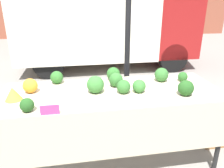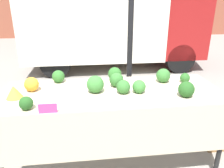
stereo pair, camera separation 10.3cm
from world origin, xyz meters
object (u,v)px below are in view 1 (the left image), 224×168
(orange_cauliflower, at_px, (30,86))
(parked_truck, at_px, (101,20))
(price_sign, at_px, (50,110))
(produce_crate, at_px, (216,133))

(orange_cauliflower, bearing_deg, parked_truck, 72.85)
(orange_cauliflower, height_order, price_sign, orange_cauliflower)
(parked_truck, relative_size, price_sign, 29.50)
(price_sign, relative_size, produce_crate, 0.39)
(price_sign, bearing_deg, produce_crate, 14.65)
(orange_cauliflower, bearing_deg, price_sign, -65.02)
(parked_truck, xyz_separation_m, produce_crate, (1.06, -3.93, -1.15))
(parked_truck, height_order, orange_cauliflower, parked_truck)
(price_sign, height_order, produce_crate, price_sign)
(parked_truck, relative_size, orange_cauliflower, 30.93)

